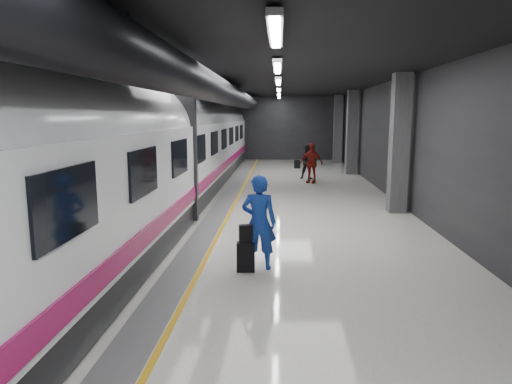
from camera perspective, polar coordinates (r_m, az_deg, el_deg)
name	(u,v)px	position (r m, az deg, el deg)	size (l,w,h in m)	color
ground	(256,224)	(13.47, 0.03, -4.03)	(40.00, 40.00, 0.00)	silver
platform_hall	(248,103)	(14.07, -0.95, 11.07)	(10.02, 40.02, 4.51)	black
train	(145,153)	(13.69, -13.72, 4.70)	(3.05, 38.00, 4.05)	black
traveler_main	(259,222)	(9.41, 0.37, -3.80)	(0.72, 0.47, 1.98)	#1746B1
suitcase_main	(246,257)	(9.43, -1.28, -8.11)	(0.37, 0.23, 0.60)	black
shoulder_bag	(246,234)	(9.33, -1.27, -5.21)	(0.27, 0.15, 0.37)	black
traveler_far_a	(309,162)	(22.99, 6.59, 3.77)	(0.85, 0.66, 1.75)	black
traveler_far_b	(311,163)	(21.72, 6.93, 3.60)	(1.10, 0.46, 1.88)	maroon
suitcase_far	(297,164)	(27.76, 5.15, 3.49)	(0.34, 0.22, 0.50)	black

